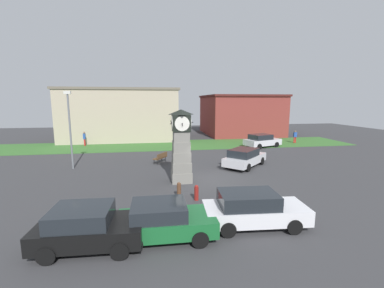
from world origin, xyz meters
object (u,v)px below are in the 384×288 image
Objects in this scene: bollard_far_row at (179,190)px; car_silver_hatch at (245,157)px; clock_tower at (181,148)px; car_near_tower at (164,220)px; car_far_lot at (262,141)px; bollard_near_tower at (225,197)px; pedestrian_crossing_lot at (84,138)px; pedestrian_near_bench at (295,136)px; bollard_mid_row at (196,192)px; street_lamp_near_road at (70,125)px; car_by_building at (253,209)px; car_navy_sedan at (88,227)px; bench at (161,157)px.

car_silver_hatch is at bearing 44.79° from bollard_far_row.
clock_tower is 3.50m from bollard_far_row.
car_far_lot is at bearing 56.39° from car_near_tower.
bollard_near_tower is 0.60× the size of pedestrian_crossing_lot.
pedestrian_near_bench is at bearing 20.54° from car_far_lot.
pedestrian_crossing_lot is at bearing 118.59° from bollard_mid_row.
bollard_mid_row is 0.22× the size of car_near_tower.
bollard_far_row is 11.30m from street_lamp_near_road.
car_silver_hatch is (3.34, 9.95, -0.00)m from car_by_building.
clock_tower is 1.04× the size of car_far_lot.
street_lamp_near_road is (-8.27, 4.65, 1.25)m from clock_tower.
car_navy_sedan is at bearing -120.61° from clock_tower.
pedestrian_crossing_lot is (-20.96, 3.99, 0.23)m from car_far_lot.
pedestrian_crossing_lot is at bearing 117.12° from bollard_far_row.
street_lamp_near_road reaches higher than bollard_far_row.
pedestrian_crossing_lot is (-12.32, 22.40, 0.24)m from car_by_building.
bollard_far_row reaches higher than bollard_mid_row.
car_far_lot is at bearing 55.08° from bollard_mid_row.
bollard_mid_row is at bearing 39.23° from car_navy_sedan.
pedestrian_near_bench is (14.74, 18.37, 0.40)m from bollard_near_tower.
car_near_tower is (-3.22, -2.47, 0.21)m from bollard_near_tower.
car_by_building is (0.64, -2.09, 0.24)m from bollard_near_tower.
car_far_lot is 2.87× the size of pedestrian_near_bench.
car_near_tower is at bearing -102.00° from clock_tower.
street_lamp_near_road is at bearing 108.11° from car_navy_sedan.
pedestrian_crossing_lot reaches higher than bollard_far_row.
clock_tower is 6.69m from car_silver_hatch.
car_silver_hatch is at bearing 51.73° from bollard_mid_row.
bollard_mid_row is 6.17m from car_navy_sedan.
bollard_near_tower is at bearing 106.96° from car_by_building.
clock_tower is at bearing -150.59° from car_silver_hatch.
bench is 7.77m from street_lamp_near_road.
bollard_far_row is 0.51× the size of pedestrian_crossing_lot.
bollard_mid_row is (0.42, -3.46, -1.89)m from clock_tower.
clock_tower is 5.28m from bollard_near_tower.
clock_tower reaches higher than bollard_far_row.
street_lamp_near_road reaches higher than car_by_building.
bollard_mid_row is 8.48m from car_silver_hatch.
bench is (3.16, 12.92, -0.26)m from car_navy_sedan.
car_silver_hatch is (6.15, 6.11, 0.32)m from bollard_far_row.
car_navy_sedan is at bearing -103.74° from bench.
bench is 0.92× the size of pedestrian_crossing_lot.
pedestrian_crossing_lot is (-11.69, 20.31, 0.48)m from bollard_near_tower.
car_far_lot is 9.99m from car_silver_hatch.
bollard_near_tower is at bearing -43.04° from street_lamp_near_road.
clock_tower is 1.06× the size of car_silver_hatch.
clock_tower reaches higher than bollard_near_tower.
clock_tower reaches higher than pedestrian_near_bench.
car_navy_sedan reaches higher than bollard_far_row.
pedestrian_crossing_lot is at bearing 131.09° from bench.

